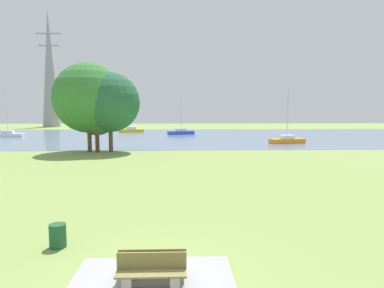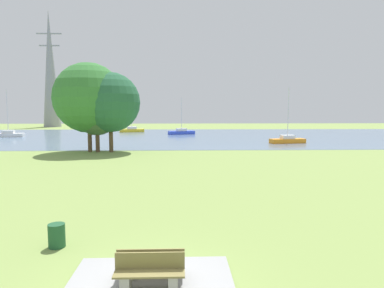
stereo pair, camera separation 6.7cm
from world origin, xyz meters
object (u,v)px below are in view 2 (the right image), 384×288
at_px(bench_facing_water, 151,265).
at_px(tree_east_far, 110,102).
at_px(sailboat_blue, 181,132).
at_px(sailboat_white, 8,134).
at_px(litter_bin, 57,236).
at_px(sailboat_yellow, 132,130).
at_px(electricity_pylon, 50,69).
at_px(tree_west_near, 89,98).
at_px(bench_facing_inland, 150,275).
at_px(sailboat_orange, 287,140).
at_px(tree_east_near, 97,113).

relative_size(bench_facing_water, tree_east_far, 0.21).
xyz_separation_m(bench_facing_water, sailboat_blue, (0.89, 54.54, -0.01)).
relative_size(sailboat_white, sailboat_blue, 1.19).
distance_m(litter_bin, sailboat_white, 52.89).
height_order(sailboat_yellow, sailboat_white, sailboat_white).
distance_m(sailboat_blue, electricity_pylon, 46.45).
bearing_deg(tree_west_near, litter_bin, -77.75).
bearing_deg(electricity_pylon, litter_bin, -69.84).
relative_size(sailboat_white, tree_west_near, 0.82).
bearing_deg(bench_facing_inland, tree_west_near, 107.26).
distance_m(bench_facing_water, bench_facing_inland, 0.54).
height_order(bench_facing_water, bench_facing_inland, same).
bearing_deg(sailboat_white, sailboat_yellow, 31.65).
bearing_deg(sailboat_white, tree_east_far, -44.38).
bearing_deg(sailboat_blue, sailboat_white, -169.78).
relative_size(sailboat_orange, tree_east_near, 1.15).
height_order(bench_facing_inland, sailboat_orange, sailboat_orange).
relative_size(sailboat_yellow, tree_east_near, 0.91).
distance_m(sailboat_yellow, sailboat_white, 22.11).
relative_size(tree_west_near, tree_east_near, 1.46).
relative_size(sailboat_blue, sailboat_orange, 0.87).
bearing_deg(bench_facing_water, tree_east_near, 106.05).
bearing_deg(electricity_pylon, sailboat_yellow, -42.67).
relative_size(sailboat_blue, tree_east_near, 1.01).
xyz_separation_m(litter_bin, tree_east_far, (-3.38, 26.16, 4.97)).
height_order(sailboat_white, electricity_pylon, electricity_pylon).
bearing_deg(tree_east_near, litter_bin, -79.51).
xyz_separation_m(bench_facing_inland, tree_east_far, (-6.79, 29.19, 4.90)).
relative_size(bench_facing_water, tree_east_near, 0.27).
bearing_deg(bench_facing_water, tree_west_near, 107.56).
relative_size(bench_facing_inland, sailboat_yellow, 0.30).
xyz_separation_m(bench_facing_water, sailboat_orange, (15.32, 37.49, 0.00)).
bearing_deg(sailboat_white, bench_facing_inland, -60.75).
distance_m(bench_facing_water, tree_west_near, 30.77).
height_order(litter_bin, tree_west_near, tree_west_near).
bearing_deg(sailboat_white, tree_east_near, -46.29).
relative_size(bench_facing_water, sailboat_white, 0.23).
height_order(sailboat_blue, sailboat_orange, sailboat_orange).
bearing_deg(electricity_pylon, tree_east_near, -65.51).
bearing_deg(litter_bin, tree_west_near, 102.25).
bearing_deg(tree_east_far, sailboat_orange, 21.80).
relative_size(sailboat_blue, tree_west_near, 0.69).
height_order(sailboat_yellow, electricity_pylon, electricity_pylon).
distance_m(sailboat_yellow, electricity_pylon, 35.48).
xyz_separation_m(sailboat_yellow, electricity_pylon, (-23.82, 21.96, 14.47)).
bearing_deg(sailboat_orange, tree_east_far, -158.20).
distance_m(bench_facing_inland, tree_west_near, 31.28).
bearing_deg(tree_west_near, sailboat_yellow, 89.94).
height_order(tree_east_far, electricity_pylon, electricity_pylon).
distance_m(litter_bin, sailboat_blue, 52.23).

